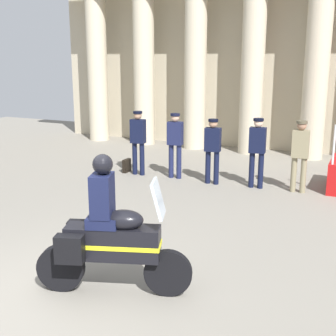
# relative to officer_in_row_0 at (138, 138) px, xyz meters

# --- Properties ---
(ground_plane) EXTENTS (28.00, 28.00, 0.00)m
(ground_plane) POSITION_rel_officer_in_row_0_xyz_m (1.92, -6.32, -1.01)
(ground_plane) COLOR gray
(colonnade_backdrop) EXTENTS (13.20, 1.58, 6.70)m
(colonnade_backdrop) POSITION_rel_officer_in_row_0_xyz_m (0.98, 4.55, 2.36)
(colonnade_backdrop) COLOR #B6AB91
(colonnade_backdrop) RESTS_ON ground_plane
(officer_in_row_0) EXTENTS (0.40, 0.26, 1.70)m
(officer_in_row_0) POSITION_rel_officer_in_row_0_xyz_m (0.00, 0.00, 0.00)
(officer_in_row_0) COLOR black
(officer_in_row_0) RESTS_ON ground_plane
(officer_in_row_1) EXTENTS (0.40, 0.26, 1.69)m
(officer_in_row_1) POSITION_rel_officer_in_row_0_xyz_m (1.03, 0.10, -0.01)
(officer_in_row_1) COLOR #191E42
(officer_in_row_1) RESTS_ON ground_plane
(officer_in_row_2) EXTENTS (0.40, 0.26, 1.62)m
(officer_in_row_2) POSITION_rel_officer_in_row_0_xyz_m (2.08, -0.02, -0.05)
(officer_in_row_2) COLOR black
(officer_in_row_2) RESTS_ON ground_plane
(officer_in_row_3) EXTENTS (0.40, 0.26, 1.68)m
(officer_in_row_3) POSITION_rel_officer_in_row_0_xyz_m (3.16, 0.09, -0.01)
(officer_in_row_3) COLOR black
(officer_in_row_3) RESTS_ON ground_plane
(officer_in_row_4) EXTENTS (0.40, 0.26, 1.68)m
(officer_in_row_4) POSITION_rel_officer_in_row_0_xyz_m (4.15, 0.13, -0.02)
(officer_in_row_4) COLOR #847A5B
(officer_in_row_4) RESTS_ON ground_plane
(motorcycle_with_rider) EXTENTS (2.01, 0.96, 1.90)m
(motorcycle_with_rider) POSITION_rel_officer_in_row_0_xyz_m (2.63, -5.67, -0.21)
(motorcycle_with_rider) COLOR black
(motorcycle_with_rider) RESTS_ON ground_plane
(briefcase_on_ground) EXTENTS (0.10, 0.32, 0.36)m
(briefcase_on_ground) POSITION_rel_officer_in_row_0_xyz_m (-0.43, 0.11, -0.83)
(briefcase_on_ground) COLOR black
(briefcase_on_ground) RESTS_ON ground_plane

